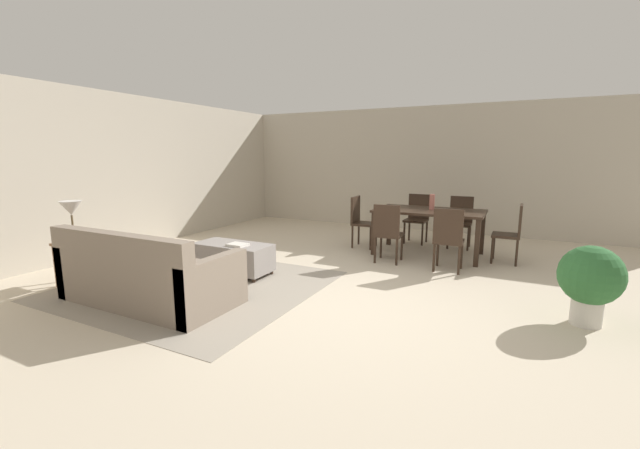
% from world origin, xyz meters
% --- Properties ---
extents(ground_plane, '(10.80, 10.80, 0.00)m').
position_xyz_m(ground_plane, '(0.00, 0.00, 0.00)').
color(ground_plane, beige).
extents(wall_back, '(9.00, 0.12, 2.70)m').
position_xyz_m(wall_back, '(0.00, 5.00, 1.35)').
color(wall_back, '#BCB2A0').
rests_on(wall_back, ground_plane).
extents(wall_left, '(0.12, 11.00, 2.70)m').
position_xyz_m(wall_left, '(-4.50, 0.50, 1.35)').
color(wall_left, '#BCB2A0').
rests_on(wall_left, ground_plane).
extents(area_rug, '(3.00, 2.80, 0.01)m').
position_xyz_m(area_rug, '(-1.89, -0.25, 0.00)').
color(area_rug, gray).
rests_on(area_rug, ground_plane).
extents(couch, '(2.03, 0.94, 0.86)m').
position_xyz_m(couch, '(-1.98, -0.94, 0.29)').
color(couch, gray).
rests_on(couch, ground_plane).
extents(ottoman_table, '(1.10, 0.51, 0.43)m').
position_xyz_m(ottoman_table, '(-1.81, 0.38, 0.25)').
color(ottoman_table, gray).
rests_on(ottoman_table, ground_plane).
extents(side_table, '(0.40, 0.40, 0.56)m').
position_xyz_m(side_table, '(-3.29, -0.92, 0.45)').
color(side_table, brown).
rests_on(side_table, ground_plane).
extents(table_lamp, '(0.26, 0.26, 0.53)m').
position_xyz_m(table_lamp, '(-3.29, -0.92, 0.97)').
color(table_lamp, brown).
rests_on(table_lamp, side_table).
extents(dining_table, '(1.74, 0.98, 0.76)m').
position_xyz_m(dining_table, '(0.40, 2.73, 0.68)').
color(dining_table, '#332319').
rests_on(dining_table, ground_plane).
extents(dining_chair_near_left, '(0.42, 0.42, 0.92)m').
position_xyz_m(dining_chair_near_left, '(-0.05, 1.90, 0.52)').
color(dining_chair_near_left, '#332319').
rests_on(dining_chair_near_left, ground_plane).
extents(dining_chair_near_right, '(0.41, 0.41, 0.92)m').
position_xyz_m(dining_chair_near_right, '(0.86, 1.83, 0.52)').
color(dining_chair_near_right, '#332319').
rests_on(dining_chair_near_right, ground_plane).
extents(dining_chair_far_left, '(0.41, 0.41, 0.92)m').
position_xyz_m(dining_chair_far_left, '(0.01, 3.61, 0.52)').
color(dining_chair_far_left, '#332319').
rests_on(dining_chair_far_left, ground_plane).
extents(dining_chair_far_right, '(0.41, 0.41, 0.92)m').
position_xyz_m(dining_chair_far_right, '(0.80, 3.56, 0.52)').
color(dining_chair_far_right, '#332319').
rests_on(dining_chair_far_right, ground_plane).
extents(dining_chair_head_east, '(0.40, 0.40, 0.92)m').
position_xyz_m(dining_chair_head_east, '(1.66, 2.76, 0.52)').
color(dining_chair_head_east, '#332319').
rests_on(dining_chair_head_east, ground_plane).
extents(dining_chair_head_west, '(0.41, 0.41, 0.92)m').
position_xyz_m(dining_chair_head_west, '(-0.83, 2.75, 0.52)').
color(dining_chair_head_west, '#332319').
rests_on(dining_chair_head_west, ground_plane).
extents(vase_centerpiece, '(0.09, 0.09, 0.26)m').
position_xyz_m(vase_centerpiece, '(0.43, 2.78, 0.89)').
color(vase_centerpiece, '#B26659').
rests_on(vase_centerpiece, dining_table).
extents(book_on_ottoman, '(0.27, 0.21, 0.03)m').
position_xyz_m(book_on_ottoman, '(-1.67, 0.30, 0.45)').
color(book_on_ottoman, silver).
rests_on(book_on_ottoman, ottoman_table).
extents(potted_plant, '(0.58, 0.58, 0.80)m').
position_xyz_m(potted_plant, '(2.39, 0.59, 0.47)').
color(potted_plant, beige).
rests_on(potted_plant, ground_plane).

